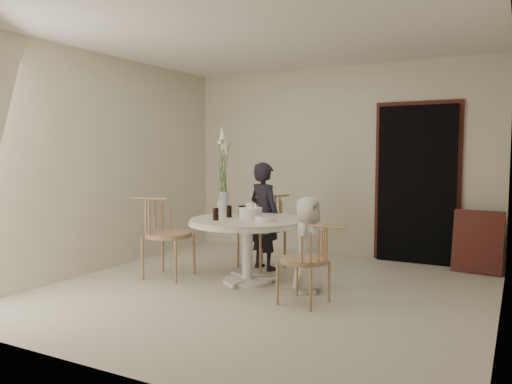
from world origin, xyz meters
The scene contains 18 objects.
ground centered at (0.00, 0.00, 0.00)m, with size 4.50×4.50×0.00m, color beige.
room_shell centered at (0.00, 0.00, 1.62)m, with size 4.50×4.50×4.50m.
doorway centered at (1.15, 2.19, 1.05)m, with size 1.00×0.10×2.10m, color black.
door_trim centered at (1.15, 2.23, 1.11)m, with size 1.12×0.03×2.22m, color brown.
table centered at (-0.35, 0.25, 0.62)m, with size 1.33×1.33×0.73m.
picture_frame centered at (1.94, 1.95, 0.39)m, with size 0.58×0.04×0.78m, color brown.
chair_far centered at (-0.50, 1.10, 0.60)m, with size 0.63×0.66×0.93m.
chair_right centered at (0.64, -0.23, 0.52)m, with size 0.51×0.48×0.80m.
chair_left centered at (-1.41, -0.02, 0.62)m, with size 0.61×0.57×0.95m.
girl centered at (-0.47, 0.91, 0.68)m, with size 0.49×0.32×1.36m, color black.
boy centered at (0.41, 0.20, 0.51)m, with size 0.50×0.32×1.02m, color silver.
birthday_cake centered at (-0.32, 0.26, 0.79)m, with size 0.26×0.26×0.18m.
cola_tumbler_a centered at (-0.44, 0.28, 0.80)m, with size 0.07×0.07×0.15m, color black.
cola_tumbler_b centered at (-0.60, -0.03, 0.80)m, with size 0.06×0.06×0.14m, color black.
cola_tumbler_c centered at (-0.60, 0.26, 0.80)m, with size 0.06×0.06×0.14m, color black.
cola_tumbler_d centered at (-0.43, 0.38, 0.80)m, with size 0.06×0.06×0.14m, color black.
plate_stack centered at (-0.06, 0.13, 0.76)m, with size 0.22×0.22×0.05m, color white.
flower_vase centered at (-0.83, 0.51, 1.15)m, with size 0.15×0.15×1.08m.
Camera 1 is at (2.37, -4.66, 1.48)m, focal length 35.00 mm.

